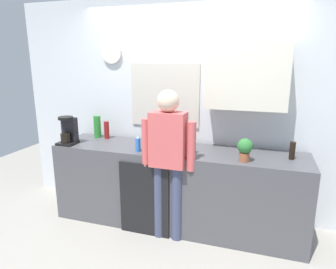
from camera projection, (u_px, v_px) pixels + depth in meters
ground_plane at (168, 236)px, 3.27m from camera, size 8.00×8.00×0.00m
kitchen_counter at (176, 187)px, 3.44m from camera, size 2.83×0.64×0.91m
dishwasher_panel at (144, 200)px, 3.22m from camera, size 0.56×0.02×0.82m
back_wall_assembly at (193, 105)px, 3.56m from camera, size 4.43×0.42×2.60m
coffee_maker at (68, 132)px, 3.51m from camera, size 0.20×0.20×0.33m
bottle_dark_sauce at (292, 151)px, 2.97m from camera, size 0.06×0.06×0.18m
bottle_red_vinegar at (107, 130)px, 3.76m from camera, size 0.06×0.06×0.22m
bottle_clear_soda at (97, 127)px, 3.81m from camera, size 0.09×0.09×0.28m
cup_yellow_cup at (175, 140)px, 3.53m from camera, size 0.07×0.07×0.08m
mixing_bowl at (153, 143)px, 3.44m from camera, size 0.22×0.22×0.08m
potted_plant at (245, 148)px, 2.91m from camera, size 0.15×0.15×0.23m
dish_soap at (138, 144)px, 3.23m from camera, size 0.06×0.06×0.18m
person_at_sink at (168, 154)px, 3.04m from camera, size 0.57×0.22×1.60m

